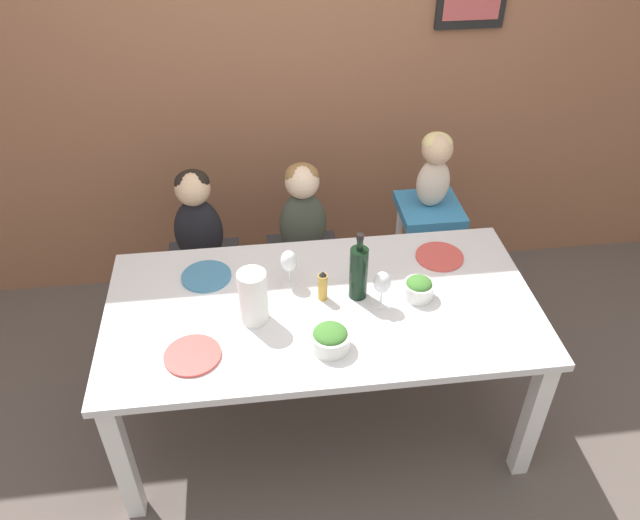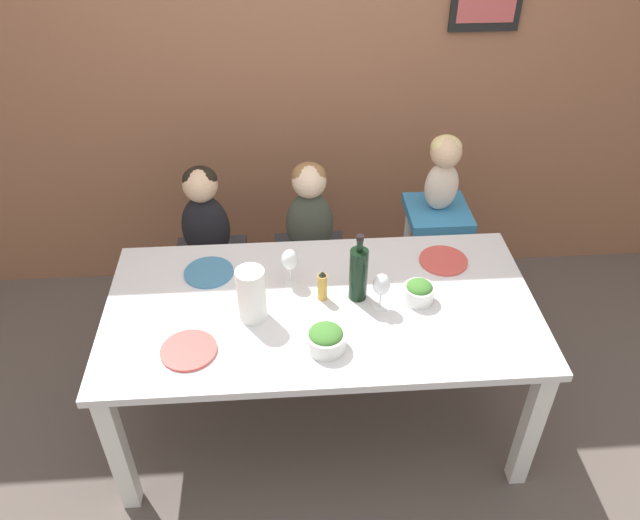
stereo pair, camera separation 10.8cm
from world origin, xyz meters
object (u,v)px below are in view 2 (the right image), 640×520
at_px(paper_towel_roll, 251,295).
at_px(dinner_plate_front_left, 189,350).
at_px(chair_right_highchair, 435,235).
at_px(wine_glass_far, 290,261).
at_px(person_child_left, 204,212).
at_px(wine_bottle, 358,273).
at_px(salad_bowl_large, 327,338).
at_px(salad_bowl_small, 419,291).
at_px(chair_far_left, 212,269).
at_px(person_baby_right, 444,166).
at_px(wine_glass_near, 382,285).
at_px(dinner_plate_back_right, 443,261).
at_px(chair_far_center, 310,265).
at_px(person_child_center, 309,208).
at_px(dinner_plate_back_left, 209,272).

relative_size(paper_towel_roll, dinner_plate_front_left, 1.08).
bearing_deg(chair_right_highchair, wine_glass_far, -144.86).
distance_m(person_child_left, wine_bottle, 0.96).
bearing_deg(salad_bowl_large, salad_bowl_small, 31.36).
xyz_separation_m(chair_far_left, person_baby_right, (1.18, 0.00, 0.57)).
relative_size(wine_glass_near, dinner_plate_front_left, 0.78).
bearing_deg(chair_far_left, dinner_plate_back_right, -22.04).
relative_size(chair_far_left, wine_bottle, 1.47).
distance_m(person_child_left, dinner_plate_front_left, 0.93).
relative_size(chair_far_center, wine_glass_far, 2.74).
xyz_separation_m(salad_bowl_small, dinner_plate_back_right, (0.16, 0.25, -0.04)).
relative_size(wine_glass_near, salad_bowl_large, 1.09).
xyz_separation_m(person_baby_right, wine_glass_near, (-0.41, -0.73, -0.12)).
height_order(chair_far_center, paper_towel_roll, paper_towel_roll).
relative_size(chair_far_center, person_baby_right, 1.17).
bearing_deg(chair_far_left, salad_bowl_large, -60.26).
bearing_deg(person_baby_right, dinner_plate_front_left, -141.48).
xyz_separation_m(chair_far_left, dinner_plate_front_left, (0.01, -0.93, 0.34)).
relative_size(person_child_left, person_baby_right, 1.32).
height_order(person_child_center, salad_bowl_small, person_child_center).
bearing_deg(wine_bottle, dinner_plate_back_right, 26.96).
distance_m(chair_right_highchair, dinner_plate_front_left, 1.50).
distance_m(chair_far_center, dinner_plate_back_left, 0.74).
relative_size(person_baby_right, dinner_plate_back_left, 1.84).
height_order(chair_far_center, wine_glass_far, wine_glass_far).
xyz_separation_m(salad_bowl_small, dinner_plate_back_left, (-0.88, 0.24, -0.04)).
relative_size(chair_far_left, wine_glass_far, 2.74).
height_order(person_baby_right, salad_bowl_small, person_baby_right).
bearing_deg(dinner_plate_back_left, salad_bowl_large, -44.98).
bearing_deg(person_child_center, person_child_left, 180.00).
bearing_deg(person_child_center, salad_bowl_large, -89.19).
relative_size(wine_glass_far, salad_bowl_large, 1.09).
xyz_separation_m(wine_glass_far, dinner_plate_back_left, (-0.36, 0.08, -0.11)).
distance_m(paper_towel_roll, salad_bowl_small, 0.69).
height_order(chair_far_left, chair_right_highchair, chair_right_highchair).
bearing_deg(chair_far_center, dinner_plate_back_right, -37.65).
xyz_separation_m(chair_right_highchair, paper_towel_roll, (-0.92, -0.75, 0.29)).
bearing_deg(dinner_plate_front_left, chair_far_center, 61.15).
bearing_deg(person_child_left, paper_towel_roll, -71.26).
xyz_separation_m(paper_towel_roll, dinner_plate_front_left, (-0.24, -0.18, -0.11)).
distance_m(wine_glass_near, dinner_plate_front_left, 0.79).
height_order(chair_far_left, person_child_center, person_child_center).
height_order(chair_far_left, wine_glass_near, wine_glass_near).
distance_m(chair_far_center, person_baby_right, 0.87).
bearing_deg(dinner_plate_back_right, chair_far_left, 157.96).
xyz_separation_m(paper_towel_roll, dinner_plate_back_right, (0.85, 0.30, -0.11)).
bearing_deg(chair_far_left, wine_glass_far, -52.69).
height_order(chair_far_left, paper_towel_roll, paper_towel_roll).
bearing_deg(chair_far_center, wine_glass_near, -71.04).
distance_m(chair_far_center, wine_bottle, 0.82).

